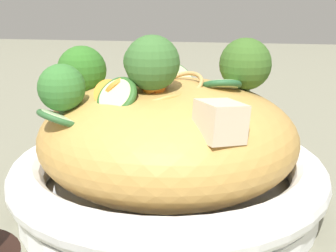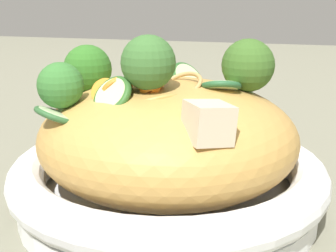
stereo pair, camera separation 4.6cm
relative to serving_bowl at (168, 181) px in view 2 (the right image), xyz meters
The scene contains 7 objects.
ground_plane 0.03m from the serving_bowl, ahead, with size 3.00×3.00×0.00m, color slate.
serving_bowl is the anchor object (origin of this frame).
noodle_heap 0.05m from the serving_bowl, behind, with size 0.25×0.25×0.12m.
broccoli_florets 0.11m from the serving_bowl, 92.94° to the left, with size 0.13×0.23×0.08m.
carrot_coins 0.10m from the serving_bowl, 116.86° to the left, with size 0.13×0.07×0.03m.
zucchini_slices 0.09m from the serving_bowl, 98.26° to the left, with size 0.21×0.18×0.05m.
chicken_chunks 0.10m from the serving_bowl, 148.97° to the right, with size 0.15×0.12×0.05m.
Camera 2 is at (-0.43, -0.11, 0.21)m, focal length 52.00 mm.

